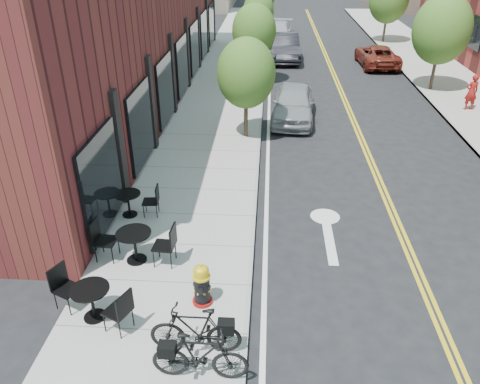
{
  "coord_description": "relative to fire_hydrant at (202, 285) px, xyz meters",
  "views": [
    {
      "loc": [
        0.26,
        -8.32,
        7.2
      ],
      "look_at": [
        -0.44,
        2.8,
        1.0
      ],
      "focal_mm": 35.0,
      "sensor_mm": 36.0,
      "label": 1
    }
  ],
  "objects": [
    {
      "name": "tree_near_b",
      "position": [
        0.45,
        17.62,
        2.11
      ],
      "size": [
        2.3,
        2.3,
        3.98
      ],
      "color": "#382B1E",
      "rests_on": "sidewalk_near"
    },
    {
      "name": "ground",
      "position": [
        1.05,
        0.62,
        -0.6
      ],
      "size": [
        120.0,
        120.0,
        0.0
      ],
      "primitive_type": "plane",
      "color": "black",
      "rests_on": "ground"
    },
    {
      "name": "parked_car_c",
      "position": [
        1.85,
        28.3,
        0.11
      ],
      "size": [
        2.62,
        5.12,
        1.42
      ],
      "primitive_type": "imported",
      "rotation": [
        0.0,
        0.0,
        -0.13
      ],
      "color": "#B3B3B8",
      "rests_on": "ground"
    },
    {
      "name": "parked_car_b",
      "position": [
        2.24,
        22.89,
        0.19
      ],
      "size": [
        1.91,
        4.91,
        1.59
      ],
      "primitive_type": "imported",
      "rotation": [
        0.0,
        0.0,
        0.05
      ],
      "color": "black",
      "rests_on": "ground"
    },
    {
      "name": "tree_far_b",
      "position": [
        9.65,
        16.62,
        2.45
      ],
      "size": [
        2.8,
        2.8,
        4.62
      ],
      "color": "#382B1E",
      "rests_on": "sidewalk_far"
    },
    {
      "name": "bistro_set_b",
      "position": [
        -2.55,
        3.45,
        -0.02
      ],
      "size": [
        1.71,
        0.78,
        0.91
      ],
      "rotation": [
        0.0,
        0.0,
        0.08
      ],
      "color": "black",
      "rests_on": "sidewalk_near"
    },
    {
      "name": "building_near",
      "position": [
        -5.45,
        14.62,
        2.9
      ],
      "size": [
        5.0,
        28.0,
        7.0
      ],
      "primitive_type": "cube",
      "color": "#4F191A",
      "rests_on": "ground"
    },
    {
      "name": "tree_near_a",
      "position": [
        0.45,
        9.62,
        2.0
      ],
      "size": [
        2.2,
        2.2,
        3.81
      ],
      "color": "#382B1E",
      "rests_on": "sidewalk_near"
    },
    {
      "name": "tree_near_c",
      "position": [
        0.45,
        25.62,
        1.93
      ],
      "size": [
        2.1,
        2.1,
        3.67
      ],
      "color": "#382B1E",
      "rests_on": "sidewalk_near"
    },
    {
      "name": "bistro_set_c",
      "position": [
        -1.82,
        1.38,
        0.05
      ],
      "size": [
        1.99,
        0.91,
        1.06
      ],
      "rotation": [
        0.0,
        0.0,
        -0.07
      ],
      "color": "black",
      "rests_on": "sidewalk_near"
    },
    {
      "name": "bicycle_left",
      "position": [
        0.06,
        -1.35,
        0.05
      ],
      "size": [
        1.76,
        0.5,
        1.06
      ],
      "primitive_type": "imported",
      "rotation": [
        0.0,
        0.0,
        -1.57
      ],
      "color": "black",
      "rests_on": "sidewalk_near"
    },
    {
      "name": "pedestrian",
      "position": [
        10.41,
        13.43,
        0.32
      ],
      "size": [
        0.64,
        0.47,
        1.6
      ],
      "primitive_type": "imported",
      "rotation": [
        0.0,
        0.0,
        3.3
      ],
      "color": "maroon",
      "rests_on": "sidewalk_far"
    },
    {
      "name": "parked_car_far",
      "position": [
        7.82,
        21.67,
        0.03
      ],
      "size": [
        2.24,
        4.61,
        1.26
      ],
      "primitive_type": "imported",
      "rotation": [
        0.0,
        0.0,
        3.17
      ],
      "color": "maroon",
      "rests_on": "ground"
    },
    {
      "name": "fire_hydrant",
      "position": [
        0.0,
        0.0,
        0.0
      ],
      "size": [
        0.57,
        0.57,
        1.02
      ],
      "rotation": [
        0.0,
        0.0,
        -0.35
      ],
      "color": "maroon",
      "rests_on": "sidewalk_near"
    },
    {
      "name": "parked_car_a",
      "position": [
        2.39,
        11.88,
        0.14
      ],
      "size": [
        2.12,
        4.5,
        1.49
      ],
      "primitive_type": "imported",
      "rotation": [
        0.0,
        0.0,
        -0.09
      ],
      "color": "#909398",
      "rests_on": "ground"
    },
    {
      "name": "bistro_set_a",
      "position": [
        -2.2,
        -0.6,
        0.02
      ],
      "size": [
        1.87,
        1.2,
        1.0
      ],
      "rotation": [
        0.0,
        0.0,
        -0.43
      ],
      "color": "black",
      "rests_on": "sidewalk_near"
    },
    {
      "name": "bicycle_right",
      "position": [
        0.23,
        -1.96,
        0.04
      ],
      "size": [
        1.75,
        0.51,
        1.05
      ],
      "primitive_type": "imported",
      "rotation": [
        0.0,
        0.0,
        1.56
      ],
      "color": "black",
      "rests_on": "sidewalk_near"
    },
    {
      "name": "sidewalk_near",
      "position": [
        -0.95,
        10.62,
        -0.54
      ],
      "size": [
        4.0,
        70.0,
        0.12
      ],
      "primitive_type": "cube",
      "color": "#9E9B93",
      "rests_on": "ground"
    }
  ]
}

